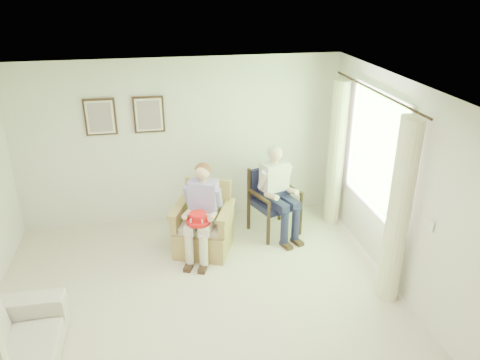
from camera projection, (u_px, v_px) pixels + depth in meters
The scene contains 14 objects.
floor at pixel (204, 330), 5.29m from camera, with size 5.50×5.50×0.00m, color beige.
back_wall at pixel (181, 142), 7.24m from camera, with size 5.00×0.04×2.60m, color silver.
right_wall at pixel (424, 209), 5.19m from camera, with size 0.04×5.50×2.60m, color silver.
ceiling at pixel (196, 105), 4.24m from camera, with size 5.00×5.50×0.02m, color white.
window at pixel (376, 149), 6.15m from camera, with size 0.13×2.50×1.63m.
curtain_left at pixel (399, 213), 5.42m from camera, with size 0.34×0.34×2.30m, color beige.
curtain_right at pixel (336, 154), 7.18m from camera, with size 0.34×0.34×2.30m, color beige.
framed_print_left at pixel (100, 117), 6.81m from camera, with size 0.45×0.05×0.55m.
framed_print_right at pixel (149, 115), 6.93m from camera, with size 0.45×0.05×0.55m.
wicker_armchair at pixel (203, 230), 6.74m from camera, with size 0.77×0.76×0.98m.
wood_armchair at pixel (273, 198), 7.18m from camera, with size 0.64×0.60×0.99m.
person_wicker at pixel (203, 206), 6.44m from camera, with size 0.40×0.62×1.32m.
person_dark at pixel (277, 186), 6.92m from camera, with size 0.40×0.63×1.38m.
red_hat at pixel (198, 219), 6.29m from camera, with size 0.33×0.33×0.14m.
Camera 1 is at (-0.38, -4.15, 3.70)m, focal length 35.00 mm.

